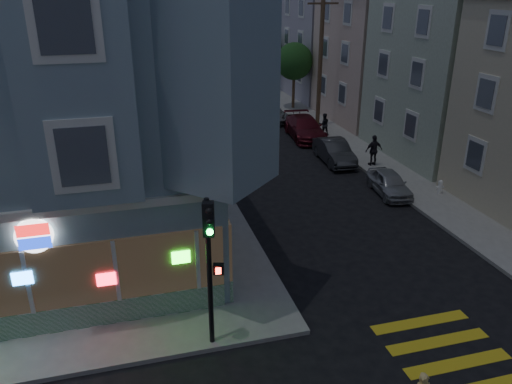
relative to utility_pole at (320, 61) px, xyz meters
name	(u,v)px	position (x,y,z in m)	size (l,w,h in m)	color
sidewalk_ne	(455,120)	(11.00, -1.00, -4.72)	(24.00, 42.00, 0.15)	gray
corner_building	(2,97)	(-18.00, -13.02, 1.02)	(14.60, 14.60, 11.40)	gray
row_house_b	(491,64)	(7.50, -8.00, 0.60)	(12.00, 8.60, 10.50)	#9BAA94
row_house_c	(408,57)	(7.50, 1.00, -0.15)	(12.00, 8.60, 9.00)	#BFAA94
row_house_d	(356,36)	(7.50, 10.00, 0.60)	(12.00, 8.60, 10.50)	#9C96A5
utility_pole	(320,61)	(0.00, 0.00, 0.00)	(2.20, 0.30, 9.00)	#4C3826
street_tree_near	(294,61)	(0.20, 6.00, -0.86)	(3.00, 3.00, 5.30)	#4C3826
street_tree_far	(267,50)	(0.20, 14.00, -0.86)	(3.00, 3.00, 5.30)	#4C3826
pedestrian_a	(324,124)	(-0.56, -2.53, -3.89)	(0.74, 0.57, 1.51)	black
pedestrian_b	(374,150)	(-0.21, -9.04, -3.77)	(1.03, 0.43, 1.76)	black
parked_car_a	(389,183)	(-1.30, -12.82, -4.21)	(1.38, 3.43, 1.17)	#A3A6AB
parked_car_b	(334,151)	(-1.99, -7.62, -4.13)	(1.42, 4.08, 1.34)	#323437
parked_car_c	(305,128)	(-1.90, -2.42, -4.07)	(2.05, 5.04, 1.46)	#5B141F
parked_car_d	(270,113)	(-2.78, 2.78, -4.18)	(2.05, 4.44, 1.23)	gray
traffic_signal	(210,251)	(-11.89, -21.81, -1.61)	(0.56, 0.50, 4.49)	black
fire_hydrant	(440,186)	(1.00, -13.71, -4.28)	(0.40, 0.23, 0.69)	white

